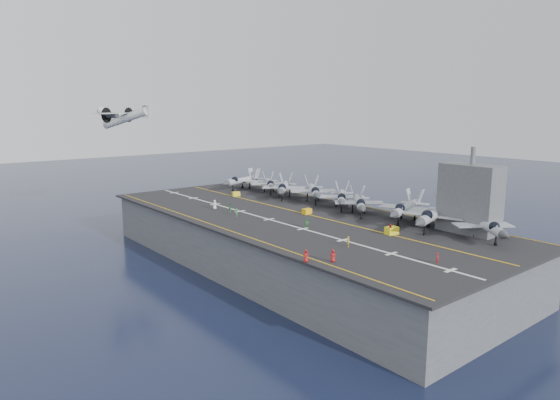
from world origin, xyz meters
TOP-DOWN VIEW (x-y plane):
  - ground at (0.00, 0.00)m, footprint 500.00×500.00m
  - hull at (0.00, 0.00)m, footprint 36.00×90.00m
  - flight_deck at (0.00, 0.00)m, footprint 38.00×92.00m
  - foul_line at (3.00, 0.00)m, footprint 0.35×90.00m
  - landing_centerline at (-6.00, 0.00)m, footprint 0.50×90.00m
  - deck_edge_port at (-17.00, 0.00)m, footprint 0.25×90.00m
  - deck_edge_stbd at (18.50, 0.00)m, footprint 0.25×90.00m
  - island_superstructure at (15.00, -30.00)m, footprint 5.00×10.00m
  - fighter_jet_0 at (12.83, -34.27)m, footprint 16.10×17.18m
  - fighter_jet_1 at (11.72, -25.12)m, footprint 18.79×15.10m
  - fighter_jet_2 at (13.39, -17.84)m, footprint 18.42×15.22m
  - fighter_jet_3 at (11.24, -7.89)m, footprint 17.37×17.61m
  - fighter_jet_4 at (13.29, -0.95)m, footprint 17.61×17.41m
  - fighter_jet_5 at (13.44, 8.20)m, footprint 17.85×18.90m
  - fighter_jet_6 at (11.24, 16.50)m, footprint 18.31×18.29m
  - fighter_jet_7 at (13.41, 24.90)m, footprint 15.55×16.91m
  - fighter_jet_8 at (10.96, 33.57)m, footprint 16.93×13.73m
  - tow_cart_a at (3.40, -22.53)m, footprint 2.37×1.73m
  - tow_cart_b at (3.20, -0.84)m, footprint 1.90×1.28m
  - tow_cart_c at (3.66, 25.87)m, footprint 2.02×1.54m
  - crew_0 at (-15.71, -27.39)m, footprint 1.27×1.30m
  - crew_1 at (-8.15, -23.21)m, footprint 1.15×1.18m
  - crew_2 at (-4.72, -9.82)m, footprint 1.24×1.01m
  - crew_3 at (-9.40, 6.29)m, footprint 1.11×1.14m
  - crew_4 at (-8.29, 10.40)m, footprint 1.23×1.32m
  - crew_5 at (-8.96, 15.33)m, footprint 1.47×1.42m
  - crew_6 at (-4.80, -37.13)m, footprint 1.15×1.02m
  - crew_7 at (2.87, -22.67)m, footprint 0.97×1.28m
  - transport_plane at (-12.47, 53.19)m, footprint 26.19×23.59m
  - crew_8 at (-18.70, -24.98)m, footprint 1.27×1.30m

SIDE VIEW (x-z plane):
  - ground at x=0.00m, z-range 0.00..0.00m
  - hull at x=0.00m, z-range 0.00..10.00m
  - flight_deck at x=0.00m, z-range 10.00..10.40m
  - foul_line at x=3.00m, z-range 10.41..10.43m
  - landing_centerline at x=-6.00m, z-range 10.41..10.43m
  - deck_edge_port at x=-17.00m, z-range 10.41..10.43m
  - deck_edge_stbd at x=18.50m, z-range 10.41..10.43m
  - tow_cart_c at x=3.66m, z-range 10.40..11.49m
  - tow_cart_b at x=3.20m, z-range 10.40..11.51m
  - tow_cart_a at x=3.40m, z-range 10.40..11.71m
  - crew_3 at x=-9.40m, z-range 10.40..11.99m
  - crew_6 at x=-4.80m, z-range 10.40..12.00m
  - crew_1 at x=-8.15m, z-range 10.40..12.05m
  - crew_2 at x=-4.72m, z-range 10.40..12.18m
  - crew_0 at x=-15.71m, z-range 10.40..12.22m
  - crew_8 at x=-18.70m, z-range 10.40..12.22m
  - crew_4 at x=-8.29m, z-range 10.40..12.23m
  - crew_7 at x=2.87m, z-range 10.40..12.34m
  - crew_5 at x=-8.96m, z-range 10.40..12.45m
  - fighter_jet_7 at x=13.41m, z-range 10.40..15.28m
  - fighter_jet_0 at x=12.83m, z-range 10.40..15.37m
  - fighter_jet_8 at x=10.96m, z-range 10.40..15.50m
  - fighter_jet_3 at x=11.24m, z-range 10.40..15.56m
  - fighter_jet_4 at x=13.29m, z-range 10.40..15.56m
  - fighter_jet_6 at x=11.24m, z-range 10.40..15.79m
  - fighter_jet_5 at x=13.44m, z-range 10.40..15.87m
  - fighter_jet_2 at x=13.39m, z-range 10.40..15.89m
  - fighter_jet_1 at x=11.72m, z-range 10.40..16.08m
  - island_superstructure at x=15.00m, z-range 10.40..25.40m
  - transport_plane at x=-12.47m, z-range 26.70..31.83m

